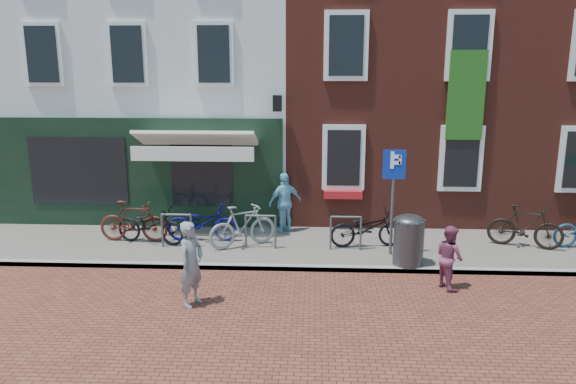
{
  "coord_description": "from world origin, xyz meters",
  "views": [
    {
      "loc": [
        -0.24,
        -11.2,
        4.39
      ],
      "look_at": [
        -0.85,
        1.18,
        1.49
      ],
      "focal_mm": 34.43,
      "sensor_mm": 36.0,
      "label": 1
    }
  ],
  "objects_px": {
    "litter_bin": "(409,237)",
    "bicycle_4": "(367,228)",
    "parking_sign": "(393,184)",
    "bicycle_2": "(202,223)",
    "bicycle_1": "(134,221)",
    "bicycle_5": "(525,226)",
    "cafe_person": "(285,202)",
    "bicycle_0": "(150,225)",
    "woman": "(191,264)",
    "boy": "(449,257)",
    "bicycle_3": "(242,226)"
  },
  "relations": [
    {
      "from": "litter_bin",
      "to": "bicycle_4",
      "type": "xyz_separation_m",
      "value": [
        -0.8,
        1.16,
        -0.16
      ]
    },
    {
      "from": "litter_bin",
      "to": "parking_sign",
      "type": "xyz_separation_m",
      "value": [
        -0.29,
        0.63,
        1.05
      ]
    },
    {
      "from": "parking_sign",
      "to": "bicycle_2",
      "type": "height_order",
      "value": "parking_sign"
    },
    {
      "from": "bicycle_1",
      "to": "bicycle_5",
      "type": "height_order",
      "value": "same"
    },
    {
      "from": "cafe_person",
      "to": "bicycle_5",
      "type": "bearing_deg",
      "value": 140.52
    },
    {
      "from": "litter_bin",
      "to": "bicycle_4",
      "type": "height_order",
      "value": "litter_bin"
    },
    {
      "from": "bicycle_0",
      "to": "bicycle_2",
      "type": "bearing_deg",
      "value": -65.57
    },
    {
      "from": "woman",
      "to": "bicycle_0",
      "type": "height_order",
      "value": "woman"
    },
    {
      "from": "boy",
      "to": "bicycle_5",
      "type": "distance_m",
      "value": 3.27
    },
    {
      "from": "bicycle_4",
      "to": "bicycle_5",
      "type": "xyz_separation_m",
      "value": [
        3.75,
        0.14,
        0.05
      ]
    },
    {
      "from": "bicycle_2",
      "to": "bicycle_5",
      "type": "height_order",
      "value": "bicycle_5"
    },
    {
      "from": "bicycle_3",
      "to": "bicycle_4",
      "type": "relative_size",
      "value": 0.97
    },
    {
      "from": "parking_sign",
      "to": "bicycle_2",
      "type": "relative_size",
      "value": 1.38
    },
    {
      "from": "litter_bin",
      "to": "woman",
      "type": "height_order",
      "value": "woman"
    },
    {
      "from": "boy",
      "to": "bicycle_3",
      "type": "distance_m",
      "value": 4.83
    },
    {
      "from": "bicycle_0",
      "to": "bicycle_3",
      "type": "distance_m",
      "value": 2.27
    },
    {
      "from": "parking_sign",
      "to": "bicycle_3",
      "type": "xyz_separation_m",
      "value": [
        -3.46,
        0.38,
        -1.15
      ]
    },
    {
      "from": "bicycle_4",
      "to": "woman",
      "type": "bearing_deg",
      "value": 124.92
    },
    {
      "from": "parking_sign",
      "to": "bicycle_0",
      "type": "bearing_deg",
      "value": 174.69
    },
    {
      "from": "cafe_person",
      "to": "bicycle_0",
      "type": "bearing_deg",
      "value": -10.11
    },
    {
      "from": "parking_sign",
      "to": "bicycle_0",
      "type": "distance_m",
      "value": 5.88
    },
    {
      "from": "parking_sign",
      "to": "cafe_person",
      "type": "height_order",
      "value": "parking_sign"
    },
    {
      "from": "bicycle_2",
      "to": "bicycle_5",
      "type": "distance_m",
      "value": 7.76
    },
    {
      "from": "boy",
      "to": "bicycle_2",
      "type": "bearing_deg",
      "value": 43.27
    },
    {
      "from": "boy",
      "to": "bicycle_3",
      "type": "height_order",
      "value": "boy"
    },
    {
      "from": "parking_sign",
      "to": "bicycle_1",
      "type": "xyz_separation_m",
      "value": [
        -6.18,
        0.65,
        -1.15
      ]
    },
    {
      "from": "bicycle_5",
      "to": "bicycle_0",
      "type": "bearing_deg",
      "value": 110.66
    },
    {
      "from": "parking_sign",
      "to": "boy",
      "type": "xyz_separation_m",
      "value": [
        0.93,
        -1.63,
        -1.12
      ]
    },
    {
      "from": "cafe_person",
      "to": "bicycle_0",
      "type": "height_order",
      "value": "cafe_person"
    },
    {
      "from": "parking_sign",
      "to": "boy",
      "type": "bearing_deg",
      "value": -60.35
    },
    {
      "from": "boy",
      "to": "bicycle_2",
      "type": "distance_m",
      "value": 5.95
    },
    {
      "from": "cafe_person",
      "to": "bicycle_3",
      "type": "height_order",
      "value": "cafe_person"
    },
    {
      "from": "cafe_person",
      "to": "bicycle_3",
      "type": "bearing_deg",
      "value": 24.21
    },
    {
      "from": "cafe_person",
      "to": "bicycle_4",
      "type": "xyz_separation_m",
      "value": [
        2.01,
        -1.14,
        -0.31
      ]
    },
    {
      "from": "cafe_person",
      "to": "bicycle_0",
      "type": "distance_m",
      "value": 3.42
    },
    {
      "from": "bicycle_0",
      "to": "bicycle_4",
      "type": "bearing_deg",
      "value": -77.59
    },
    {
      "from": "woman",
      "to": "bicycle_3",
      "type": "height_order",
      "value": "woman"
    },
    {
      "from": "bicycle_0",
      "to": "boy",
      "type": "bearing_deg",
      "value": -95.57
    },
    {
      "from": "cafe_person",
      "to": "bicycle_3",
      "type": "relative_size",
      "value": 0.91
    },
    {
      "from": "boy",
      "to": "bicycle_3",
      "type": "xyz_separation_m",
      "value": [
        -4.39,
        2.01,
        -0.03
      ]
    },
    {
      "from": "bicycle_4",
      "to": "bicycle_3",
      "type": "bearing_deg",
      "value": 85.25
    },
    {
      "from": "litter_bin",
      "to": "woman",
      "type": "relative_size",
      "value": 0.75
    },
    {
      "from": "parking_sign",
      "to": "bicycle_1",
      "type": "distance_m",
      "value": 6.32
    },
    {
      "from": "parking_sign",
      "to": "woman",
      "type": "xyz_separation_m",
      "value": [
        -4.0,
        -2.68,
        -0.96
      ]
    },
    {
      "from": "litter_bin",
      "to": "boy",
      "type": "xyz_separation_m",
      "value": [
        0.64,
        -1.0,
        -0.08
      ]
    },
    {
      "from": "litter_bin",
      "to": "cafe_person",
      "type": "xyz_separation_m",
      "value": [
        -2.81,
        2.3,
        0.16
      ]
    },
    {
      "from": "woman",
      "to": "bicycle_4",
      "type": "distance_m",
      "value": 4.75
    },
    {
      "from": "litter_bin",
      "to": "bicycle_5",
      "type": "distance_m",
      "value": 3.23
    },
    {
      "from": "bicycle_5",
      "to": "cafe_person",
      "type": "bearing_deg",
      "value": 99.94
    },
    {
      "from": "parking_sign",
      "to": "bicycle_4",
      "type": "relative_size",
      "value": 1.38
    }
  ]
}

